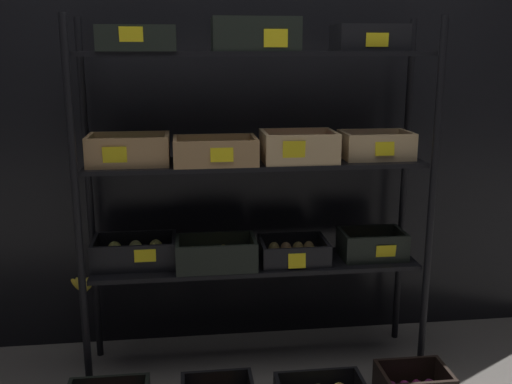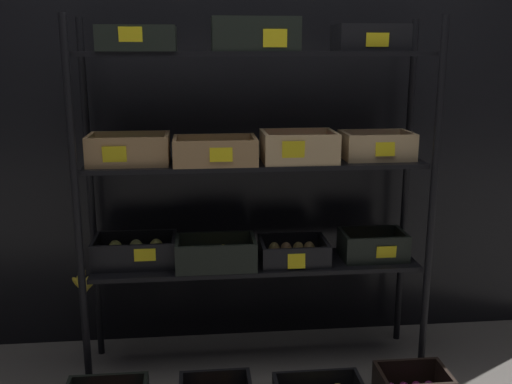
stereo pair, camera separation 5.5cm
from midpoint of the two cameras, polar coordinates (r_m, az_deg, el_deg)
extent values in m
plane|color=#605B56|center=(2.99, -0.55, -16.21)|extent=(10.00, 10.00, 0.00)
cube|color=black|center=(2.96, -1.43, 10.13)|extent=(3.93, 0.12, 2.61)
cylinder|color=black|center=(2.54, -17.57, -2.38)|extent=(0.03, 0.03, 1.63)
cylinder|color=black|center=(2.71, 16.14, -1.29)|extent=(0.03, 0.03, 1.63)
cylinder|color=black|center=(2.87, -16.39, -0.51)|extent=(0.03, 0.03, 1.63)
cylinder|color=black|center=(3.02, 13.64, 0.36)|extent=(0.03, 0.03, 1.63)
cube|color=black|center=(2.77, -0.57, -6.97)|extent=(1.50, 0.31, 0.02)
cube|color=black|center=(2.64, -0.60, 2.82)|extent=(1.50, 0.31, 0.02)
cube|color=black|center=(2.59, -0.62, 13.29)|extent=(1.50, 0.31, 0.02)
cube|color=black|center=(2.80, -12.20, -6.74)|extent=(0.38, 0.23, 0.01)
cube|color=black|center=(2.67, -12.46, -6.28)|extent=(0.38, 0.02, 0.11)
cube|color=black|center=(2.88, -12.08, -4.81)|extent=(0.38, 0.02, 0.11)
cube|color=black|center=(2.80, -15.97, -5.58)|extent=(0.02, 0.20, 0.11)
cube|color=black|center=(2.76, -8.51, -5.43)|extent=(0.02, 0.20, 0.11)
ellipsoid|color=tan|center=(2.75, -14.16, -6.02)|extent=(0.07, 0.07, 0.09)
ellipsoid|color=#B2BA5E|center=(2.75, -12.28, -5.96)|extent=(0.07, 0.07, 0.09)
ellipsoid|color=tan|center=(2.74, -10.34, -5.89)|extent=(0.07, 0.07, 0.09)
ellipsoid|color=#BEBF54|center=(2.82, -14.11, -5.56)|extent=(0.07, 0.07, 0.09)
ellipsoid|color=tan|center=(2.81, -12.16, -5.51)|extent=(0.07, 0.07, 0.09)
ellipsoid|color=#B5B151|center=(2.80, -10.25, -5.47)|extent=(0.07, 0.07, 0.09)
cube|color=yellow|center=(2.65, -11.31, -6.09)|extent=(0.09, 0.01, 0.06)
cube|color=black|center=(2.71, -4.47, -7.12)|extent=(0.36, 0.22, 0.01)
cube|color=black|center=(2.59, -4.39, -6.53)|extent=(0.36, 0.02, 0.12)
cube|color=black|center=(2.78, -4.60, -5.10)|extent=(0.36, 0.02, 0.12)
cube|color=black|center=(2.69, -8.21, -5.90)|extent=(0.02, 0.19, 0.12)
cube|color=black|center=(2.70, -0.81, -5.65)|extent=(0.02, 0.19, 0.12)
ellipsoid|color=yellow|center=(2.66, -6.69, -6.53)|extent=(0.06, 0.06, 0.08)
ellipsoid|color=yellow|center=(2.66, -5.15, -6.49)|extent=(0.06, 0.06, 0.08)
ellipsoid|color=yellow|center=(2.67, -3.77, -6.41)|extent=(0.06, 0.06, 0.08)
ellipsoid|color=yellow|center=(2.67, -2.34, -6.39)|extent=(0.06, 0.06, 0.08)
ellipsoid|color=yellow|center=(2.72, -6.75, -6.06)|extent=(0.06, 0.06, 0.08)
ellipsoid|color=yellow|center=(2.72, -5.29, -6.04)|extent=(0.06, 0.06, 0.08)
ellipsoid|color=yellow|center=(2.73, -3.78, -5.94)|extent=(0.06, 0.06, 0.08)
ellipsoid|color=yellow|center=(2.73, -2.46, -5.94)|extent=(0.06, 0.06, 0.08)
cube|color=black|center=(2.78, 3.06, -6.54)|extent=(0.31, 0.24, 0.01)
cube|color=black|center=(2.66, 3.50, -6.36)|extent=(0.31, 0.02, 0.09)
cube|color=black|center=(2.87, 2.67, -4.83)|extent=(0.31, 0.02, 0.09)
cube|color=black|center=(2.74, -0.01, -5.70)|extent=(0.02, 0.21, 0.09)
cube|color=black|center=(2.79, 6.09, -5.42)|extent=(0.02, 0.21, 0.09)
ellipsoid|color=brown|center=(2.72, 1.35, -6.13)|extent=(0.05, 0.05, 0.07)
ellipsoid|color=brown|center=(2.73, 2.68, -6.04)|extent=(0.05, 0.05, 0.07)
ellipsoid|color=brown|center=(2.74, 3.84, -6.00)|extent=(0.05, 0.05, 0.07)
ellipsoid|color=brown|center=(2.75, 4.95, -5.95)|extent=(0.05, 0.05, 0.07)
ellipsoid|color=brown|center=(2.79, 1.19, -5.56)|extent=(0.05, 0.05, 0.07)
ellipsoid|color=brown|center=(2.80, 2.36, -5.55)|extent=(0.05, 0.05, 0.07)
ellipsoid|color=brown|center=(2.81, 3.55, -5.50)|extent=(0.05, 0.05, 0.07)
ellipsoid|color=brown|center=(2.82, 4.58, -5.45)|extent=(0.05, 0.05, 0.07)
cube|color=yellow|center=(2.65, 3.41, -6.67)|extent=(0.08, 0.01, 0.07)
cube|color=black|center=(2.88, 10.62, -6.06)|extent=(0.30, 0.21, 0.01)
cube|color=black|center=(2.77, 11.27, -5.46)|extent=(0.30, 0.02, 0.12)
cube|color=black|center=(2.94, 10.12, -4.27)|extent=(0.30, 0.02, 0.12)
cube|color=black|center=(2.82, 7.89, -5.00)|extent=(0.02, 0.17, 0.12)
cube|color=black|center=(2.90, 13.37, -4.69)|extent=(0.02, 0.17, 0.12)
sphere|color=orange|center=(2.83, 9.79, -5.45)|extent=(0.07, 0.07, 0.07)
sphere|color=orange|center=(2.86, 11.75, -5.33)|extent=(0.07, 0.07, 0.07)
sphere|color=orange|center=(2.87, 9.50, -5.15)|extent=(0.07, 0.07, 0.07)
sphere|color=orange|center=(2.90, 11.49, -5.05)|extent=(0.07, 0.07, 0.07)
cube|color=yellow|center=(2.78, 11.96, -5.64)|extent=(0.09, 0.01, 0.06)
cube|color=#A87F51|center=(2.63, -12.78, 2.79)|extent=(0.35, 0.22, 0.01)
cube|color=#A87F51|center=(2.51, -13.08, 3.79)|extent=(0.35, 0.02, 0.12)
cube|color=#A87F51|center=(2.72, -12.65, 4.54)|extent=(0.35, 0.02, 0.12)
cube|color=#A87F51|center=(2.64, -16.46, 4.04)|extent=(0.02, 0.19, 0.12)
cube|color=#A87F51|center=(2.60, -9.20, 4.31)|extent=(0.02, 0.19, 0.12)
sphere|color=#82C83C|center=(2.60, -14.73, 3.51)|extent=(0.07, 0.07, 0.07)
sphere|color=#91B045|center=(2.59, -12.78, 3.58)|extent=(0.07, 0.07, 0.07)
sphere|color=#96C237|center=(2.58, -11.01, 3.63)|extent=(0.07, 0.07, 0.07)
sphere|color=#7FC639|center=(2.66, -14.48, 3.75)|extent=(0.07, 0.07, 0.07)
sphere|color=#8CBA41|center=(2.65, -12.71, 3.81)|extent=(0.07, 0.07, 0.07)
sphere|color=#8AB831|center=(2.64, -11.09, 3.85)|extent=(0.07, 0.07, 0.07)
cube|color=yellow|center=(2.51, -14.18, 3.48)|extent=(0.10, 0.01, 0.07)
cube|color=#A87F51|center=(2.58, -4.57, 2.91)|extent=(0.36, 0.23, 0.01)
cube|color=#A87F51|center=(2.47, -4.48, 3.76)|extent=(0.36, 0.02, 0.10)
cube|color=#A87F51|center=(2.68, -4.70, 4.54)|extent=(0.36, 0.02, 0.10)
cube|color=#A87F51|center=(2.57, -8.45, 4.06)|extent=(0.02, 0.20, 0.10)
cube|color=#A87F51|center=(2.59, -0.76, 4.26)|extent=(0.02, 0.20, 0.10)
sphere|color=#E2B253|center=(2.55, -6.50, 3.67)|extent=(0.07, 0.07, 0.07)
sphere|color=gold|center=(2.54, -4.57, 3.71)|extent=(0.07, 0.07, 0.07)
sphere|color=#E0C348|center=(2.55, -2.53, 3.78)|extent=(0.07, 0.07, 0.07)
sphere|color=#D6C959|center=(2.60, -6.62, 3.89)|extent=(0.07, 0.07, 0.07)
sphere|color=#E6BE4A|center=(2.61, -4.51, 3.96)|extent=(0.07, 0.07, 0.07)
sphere|color=gold|center=(2.61, -2.78, 3.98)|extent=(0.07, 0.07, 0.07)
cube|color=yellow|center=(2.46, -3.97, 3.62)|extent=(0.10, 0.01, 0.06)
cube|color=tan|center=(2.64, 3.54, 3.15)|extent=(0.33, 0.25, 0.01)
cube|color=tan|center=(2.52, 4.04, 4.17)|extent=(0.33, 0.02, 0.12)
cube|color=tan|center=(2.74, 3.12, 4.97)|extent=(0.33, 0.02, 0.12)
cube|color=tan|center=(2.60, 0.20, 4.53)|extent=(0.02, 0.22, 0.12)
cube|color=tan|center=(2.66, 6.86, 4.63)|extent=(0.02, 0.22, 0.12)
sphere|color=red|center=(2.59, 2.38, 3.91)|extent=(0.07, 0.07, 0.07)
sphere|color=red|center=(2.60, 4.98, 3.93)|extent=(0.07, 0.07, 0.07)
sphere|color=red|center=(2.66, 2.12, 4.16)|extent=(0.07, 0.07, 0.07)
sphere|color=red|center=(2.68, 4.59, 4.22)|extent=(0.07, 0.07, 0.07)
cube|color=yellow|center=(2.50, 3.09, 4.14)|extent=(0.10, 0.01, 0.07)
cube|color=tan|center=(2.76, 10.95, 3.39)|extent=(0.32, 0.22, 0.01)
cube|color=tan|center=(2.65, 11.67, 4.30)|extent=(0.32, 0.02, 0.11)
cube|color=tan|center=(2.84, 10.39, 4.96)|extent=(0.32, 0.02, 0.11)
cube|color=tan|center=(2.71, 7.98, 4.62)|extent=(0.02, 0.18, 0.11)
cube|color=tan|center=(2.80, 13.93, 4.65)|extent=(0.02, 0.18, 0.11)
sphere|color=#611E54|center=(2.70, 9.35, 3.87)|extent=(0.05, 0.05, 0.05)
sphere|color=#61294A|center=(2.72, 10.61, 3.89)|extent=(0.05, 0.05, 0.05)
sphere|color=#59254D|center=(2.73, 11.78, 3.89)|extent=(0.05, 0.05, 0.05)
sphere|color=#55284D|center=(2.75, 12.93, 3.91)|extent=(0.05, 0.05, 0.05)
sphere|color=#5E2159|center=(2.76, 8.96, 4.12)|extent=(0.05, 0.05, 0.05)
sphere|color=#622D55|center=(2.78, 10.17, 4.12)|extent=(0.05, 0.05, 0.05)
sphere|color=#68215D|center=(2.79, 11.30, 4.13)|extent=(0.05, 0.05, 0.05)
sphere|color=#561C57|center=(2.82, 12.53, 4.14)|extent=(0.05, 0.05, 0.05)
cube|color=yellow|center=(2.65, 11.83, 4.22)|extent=(0.09, 0.01, 0.07)
cube|color=black|center=(2.54, -12.01, 13.36)|extent=(0.32, 0.25, 0.01)
cube|color=black|center=(2.43, -12.30, 14.56)|extent=(0.32, 0.02, 0.09)
cube|color=black|center=(2.66, -11.85, 14.48)|extent=(0.32, 0.02, 0.09)
cube|color=black|center=(2.56, -15.51, 14.32)|extent=(0.02, 0.22, 0.09)
cube|color=black|center=(2.54, -8.59, 14.66)|extent=(0.02, 0.22, 0.09)
sphere|color=orange|center=(2.51, -13.93, 14.08)|extent=(0.06, 0.06, 0.06)
sphere|color=orange|center=(2.50, -12.21, 14.18)|extent=(0.06, 0.06, 0.06)
sphere|color=orange|center=(2.50, -10.31, 14.26)|extent=(0.06, 0.06, 0.06)
sphere|color=orange|center=(2.59, -13.65, 14.07)|extent=(0.06, 0.06, 0.06)
sphere|color=orange|center=(2.58, -11.90, 14.17)|extent=(0.06, 0.06, 0.06)
sphere|color=orange|center=(2.58, -10.31, 14.24)|extent=(0.06, 0.06, 0.06)
cube|color=yellow|center=(2.42, -12.71, 14.73)|extent=(0.09, 0.01, 0.06)
cube|color=black|center=(2.55, -0.72, 13.65)|extent=(0.36, 0.21, 0.01)
cube|color=black|center=(2.45, -0.46, 15.27)|extent=(0.36, 0.02, 0.13)
cube|color=black|center=(2.65, -0.96, 15.15)|extent=(0.36, 0.02, 0.13)
cube|color=black|center=(2.54, -4.76, 15.18)|extent=(0.02, 0.18, 0.13)
cube|color=black|center=(2.57, 3.25, 15.18)|extent=(0.02, 0.18, 0.13)
ellipsoid|color=#A7B85D|center=(2.51, -2.63, 14.82)|extent=(0.07, 0.07, 0.09)
ellipsoid|color=#B8C04F|center=(2.52, -0.55, 14.83)|extent=(0.07, 0.07, 0.09)
ellipsoid|color=#B1C25E|center=(2.53, 1.38, 14.82)|extent=(0.07, 0.07, 0.09)
ellipsoid|color=#B8B04E|center=(2.57, -2.78, 14.79)|extent=(0.07, 0.07, 0.09)
ellipsoid|color=tan|center=(2.58, -0.90, 14.80)|extent=(0.07, 0.07, 0.09)
ellipsoid|color=#B2B654|center=(2.59, 1.12, 14.79)|extent=(0.07, 0.07, 0.09)
cube|color=yellow|center=(2.45, 1.28, 14.73)|extent=(0.10, 0.01, 0.07)
cube|color=black|center=(2.69, 10.28, 13.44)|extent=(0.30, 0.21, 0.01)
cube|color=black|center=(2.60, 10.99, 14.66)|extent=(0.30, 0.02, 0.10)
cube|color=black|center=(2.79, 9.71, 14.63)|extent=(0.30, 0.02, 0.10)
cube|color=black|center=(2.66, 7.26, 14.77)|extent=(0.02, 0.18, 0.10)
cube|color=black|center=(2.74, 13.31, 14.49)|extent=(0.02, 0.18, 0.10)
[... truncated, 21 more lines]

